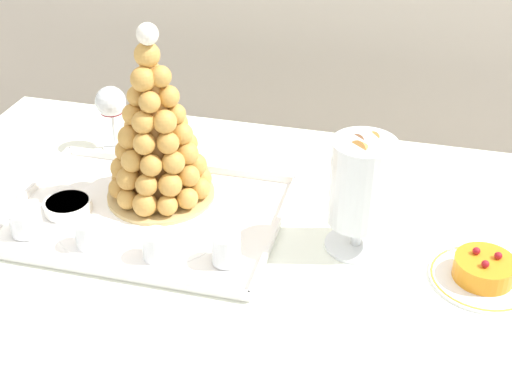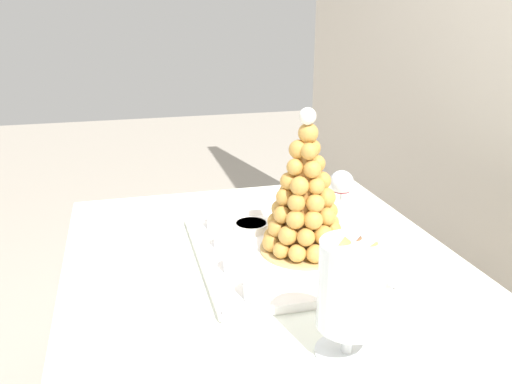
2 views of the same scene
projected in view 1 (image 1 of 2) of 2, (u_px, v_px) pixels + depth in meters
The scene contains 11 objects.
buffet_table at pixel (206, 273), 1.41m from camera, with size 1.36×1.00×0.80m.
serving_tray at pixel (146, 216), 1.41m from camera, with size 0.54×0.40×0.02m.
croquembouche at pixel (156, 135), 1.39m from camera, with size 0.23×0.23×0.38m.
dessert_cup_left at pixel (26, 222), 1.35m from camera, with size 0.06×0.06×0.05m.
dessert_cup_mid_left at pixel (88, 235), 1.31m from camera, with size 0.05×0.05×0.05m.
dessert_cup_centre at pixel (156, 246), 1.28m from camera, with size 0.05×0.05×0.05m.
dessert_cup_mid_right at pixel (226, 249), 1.27m from camera, with size 0.05×0.05×0.06m.
creme_brulee_ramekin at pixel (68, 205), 1.42m from camera, with size 0.10×0.10×0.02m.
macaron_goblet at pixel (361, 184), 1.26m from camera, with size 0.12×0.12×0.24m.
fruit_tart_plate at pixel (483, 272), 1.24m from camera, with size 0.19×0.19×0.06m.
wine_glass at pixel (111, 104), 1.60m from camera, with size 0.07×0.07×0.16m.
Camera 1 is at (0.37, -1.04, 1.61)m, focal length 48.90 mm.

